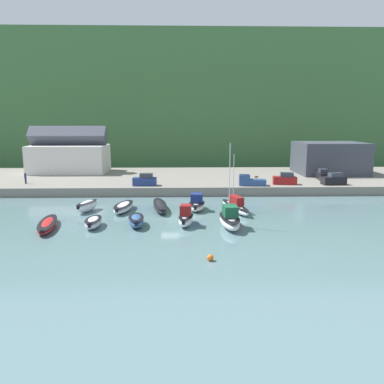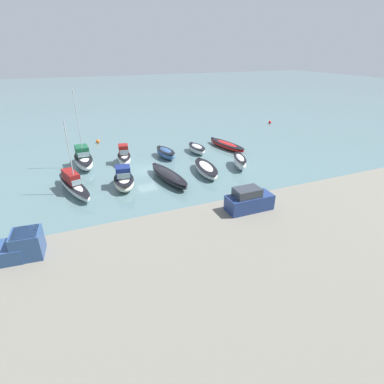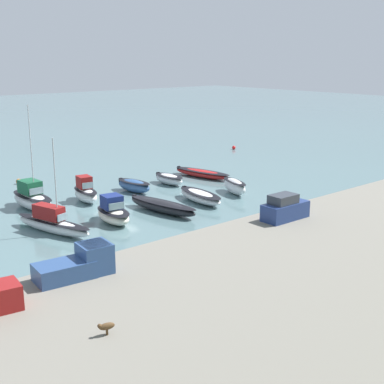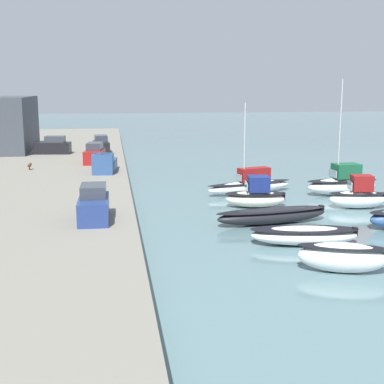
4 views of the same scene
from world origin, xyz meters
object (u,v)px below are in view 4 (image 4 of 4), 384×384
at_px(parked_car_0, 94,205).
at_px(dog_on_quay, 30,165).
at_px(moored_boat_4, 250,184).
at_px(parked_car_2, 95,154).
at_px(moored_boat_0, 343,257).
at_px(pickup_truck_0, 104,164).
at_px(moored_boat_3, 256,196).
at_px(moored_boat_9, 343,183).
at_px(moored_boat_8, 359,196).
at_px(moored_boat_2, 272,215).
at_px(parked_car_3, 101,145).
at_px(parked_car_1, 53,146).
at_px(moored_boat_1, 304,235).

relative_size(parked_car_0, dog_on_quay, 4.77).
relative_size(moored_boat_4, parked_car_2, 1.99).
bearing_deg(dog_on_quay, moored_boat_0, -42.28).
xyz_separation_m(moored_boat_0, pickup_truck_0, (25.82, 12.64, 1.54)).
relative_size(moored_boat_3, moored_boat_9, 0.50).
bearing_deg(moored_boat_8, moored_boat_0, 159.95).
bearing_deg(moored_boat_9, moored_boat_4, 74.10).
relative_size(moored_boat_2, moored_boat_8, 1.79).
xyz_separation_m(moored_boat_0, moored_boat_4, (21.35, -0.60, -0.00)).
xyz_separation_m(moored_boat_2, moored_boat_4, (10.90, -1.25, 0.24)).
height_order(moored_boat_2, parked_car_0, parked_car_0).
relative_size(moored_boat_2, parked_car_3, 2.01).
height_order(moored_boat_3, parked_car_1, parked_car_1).
bearing_deg(moored_boat_9, moored_boat_8, 165.75).
height_order(parked_car_0, parked_car_3, same).
distance_m(moored_boat_2, parked_car_2, 25.65).
distance_m(parked_car_2, pickup_truck_0, 6.71).
relative_size(moored_boat_1, moored_boat_8, 1.44).
xyz_separation_m(moored_boat_2, parked_car_0, (-3.34, 12.43, 1.88)).
height_order(parked_car_3, dog_on_quay, parked_car_3).
bearing_deg(moored_boat_2, moored_boat_0, 174.69).
relative_size(moored_boat_3, parked_car_3, 1.19).
distance_m(moored_boat_8, parked_car_0, 21.97).
height_order(moored_boat_1, moored_boat_4, moored_boat_4).
bearing_deg(moored_boat_0, moored_boat_3, 20.67).
xyz_separation_m(parked_car_2, parked_car_3, (8.79, -0.56, 0.00)).
relative_size(moored_boat_4, parked_car_1, 1.99).
bearing_deg(parked_car_1, dog_on_quay, -178.15).
xyz_separation_m(moored_boat_4, parked_car_2, (11.09, 14.33, 1.64)).
bearing_deg(moored_boat_4, parked_car_1, 28.27).
relative_size(moored_boat_9, parked_car_0, 2.44).
distance_m(moored_boat_1, moored_boat_4, 16.19).
distance_m(moored_boat_8, parked_car_1, 37.99).
bearing_deg(moored_boat_4, moored_boat_1, 161.04).
distance_m(moored_boat_8, pickup_truck_0, 23.45).
distance_m(moored_boat_3, moored_boat_9, 9.82).
xyz_separation_m(moored_boat_0, moored_boat_1, (5.18, 0.20, -0.25)).
bearing_deg(moored_boat_8, moored_boat_4, 52.98).
xyz_separation_m(moored_boat_3, moored_boat_9, (3.68, -9.10, 0.13)).
distance_m(moored_boat_2, parked_car_0, 13.00).
bearing_deg(moored_boat_2, moored_boat_8, -74.73).
bearing_deg(dog_on_quay, moored_boat_1, -36.99).
relative_size(moored_boat_4, pickup_truck_0, 1.78).
relative_size(moored_boat_3, dog_on_quay, 5.83).
distance_m(moored_boat_0, dog_on_quay, 34.76).
height_order(moored_boat_3, moored_boat_9, moored_boat_9).
relative_size(parked_car_0, parked_car_1, 0.96).
xyz_separation_m(moored_boat_4, parked_car_0, (-14.23, 13.67, 1.64)).
bearing_deg(moored_boat_3, parked_car_0, 132.02).
xyz_separation_m(moored_boat_1, moored_boat_2, (5.27, 0.45, 0.00)).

